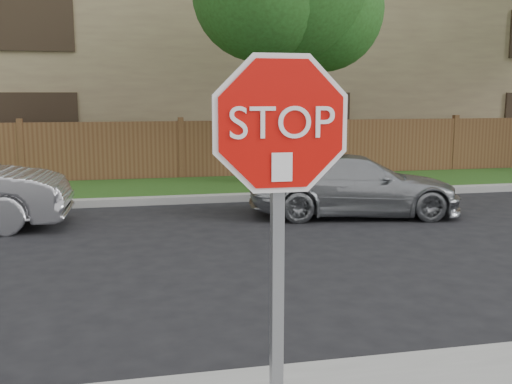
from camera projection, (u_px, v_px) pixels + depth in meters
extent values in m
plane|color=black|center=(311.00, 373.00, 5.00)|extent=(90.00, 90.00, 0.00)
cube|color=gray|center=(196.00, 199.00, 12.85)|extent=(70.00, 0.30, 0.15)
cube|color=#1E4714|center=(188.00, 188.00, 14.44)|extent=(70.00, 3.00, 0.12)
cube|color=brown|center=(181.00, 151.00, 15.86)|extent=(70.00, 0.12, 1.60)
cube|color=#8F7858|center=(165.00, 74.00, 20.90)|extent=(34.00, 8.00, 6.00)
cylinder|color=#382B21|center=(290.00, 108.00, 14.56)|extent=(0.44, 0.44, 3.92)
sphere|color=#204415|center=(323.00, 10.00, 14.66)|extent=(3.00, 3.00, 3.00)
cube|color=gray|center=(277.00, 288.00, 3.28)|extent=(0.06, 0.06, 2.30)
cylinder|color=white|center=(281.00, 124.00, 3.07)|extent=(1.01, 0.02, 1.01)
cylinder|color=red|center=(282.00, 124.00, 3.06)|extent=(0.93, 0.02, 0.93)
cube|color=white|center=(282.00, 167.00, 3.08)|extent=(0.11, 0.00, 0.15)
imported|color=#9A9DA1|center=(354.00, 185.00, 11.43)|extent=(4.24, 2.30, 1.17)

